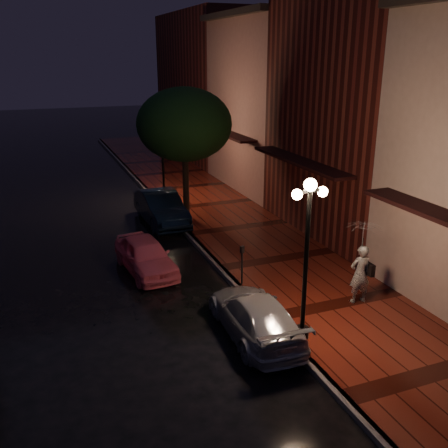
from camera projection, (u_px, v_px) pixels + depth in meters
name	position (u px, v px, depth m)	size (l,w,h in m)	color
ground	(221.00, 272.00, 17.51)	(120.00, 120.00, 0.00)	black
sidewalk	(279.00, 260.00, 18.26)	(4.50, 60.00, 0.15)	#4D150D
curb	(221.00, 270.00, 17.49)	(0.25, 60.00, 0.15)	#595451
storefront_mid	(367.00, 100.00, 19.91)	(5.00, 8.00, 11.00)	#511914
storefront_far	(275.00, 107.00, 27.28)	(5.00, 8.00, 9.00)	#8C5951
storefront_extra	(212.00, 87.00, 35.93)	(5.00, 12.00, 10.00)	#511914
streetlamp_near	(307.00, 251.00, 12.38)	(0.96, 0.36, 4.31)	black
streetlamp_far	(163.00, 153.00, 24.72)	(0.96, 0.36, 4.31)	black
street_tree	(185.00, 127.00, 21.63)	(4.16, 4.16, 5.80)	black
pink_car	(146.00, 255.00, 17.32)	(1.45, 3.61, 1.23)	#EF6279
navy_car	(161.00, 208.00, 22.31)	(1.52, 4.36, 1.44)	black
silver_car	(255.00, 316.00, 13.38)	(1.64, 4.04, 1.17)	#9C9DA3
woman_with_umbrella	(362.00, 250.00, 14.54)	(1.05, 1.08, 2.54)	white
parking_meter	(242.00, 261.00, 15.97)	(0.13, 0.11, 1.32)	black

